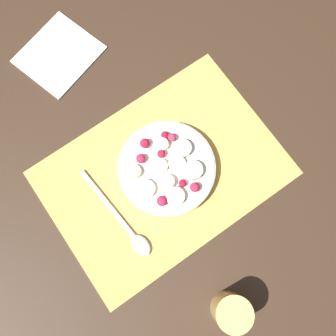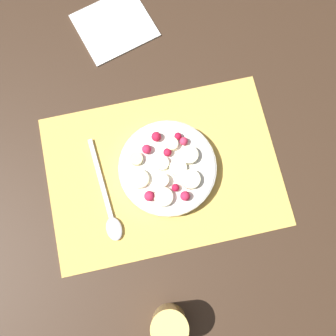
# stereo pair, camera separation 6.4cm
# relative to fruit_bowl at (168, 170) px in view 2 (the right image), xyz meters

# --- Properties ---
(ground_plane) EXTENTS (3.00, 3.00, 0.00)m
(ground_plane) POSITION_rel_fruit_bowl_xyz_m (0.01, -0.00, -0.02)
(ground_plane) COLOR #382619
(placemat) EXTENTS (0.47, 0.33, 0.01)m
(placemat) POSITION_rel_fruit_bowl_xyz_m (0.01, -0.00, -0.02)
(placemat) COLOR #E0B251
(placemat) RESTS_ON ground_plane
(fruit_bowl) EXTENTS (0.19, 0.19, 0.05)m
(fruit_bowl) POSITION_rel_fruit_bowl_xyz_m (0.00, 0.00, 0.00)
(fruit_bowl) COLOR silver
(fruit_bowl) RESTS_ON placemat
(spoon) EXTENTS (0.04, 0.21, 0.01)m
(spoon) POSITION_rel_fruit_bowl_xyz_m (0.13, 0.05, -0.01)
(spoon) COLOR silver
(spoon) RESTS_ON placemat
(drinking_glass) EXTENTS (0.06, 0.06, 0.08)m
(drinking_glass) POSITION_rel_fruit_bowl_xyz_m (0.06, 0.28, 0.02)
(drinking_glass) COLOR #F4CC66
(drinking_glass) RESTS_ON ground_plane
(napkin) EXTENTS (0.19, 0.18, 0.01)m
(napkin) POSITION_rel_fruit_bowl_xyz_m (0.04, -0.35, -0.02)
(napkin) COLOR white
(napkin) RESTS_ON ground_plane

